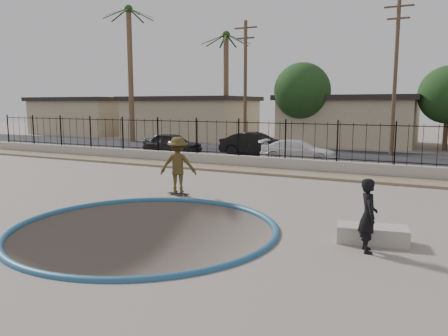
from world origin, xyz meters
name	(u,v)px	position (x,y,z in m)	size (l,w,h in m)	color
ground	(295,187)	(0.00, 12.00, -1.10)	(120.00, 120.00, 2.20)	slate
bowl_pit	(145,229)	(0.00, -1.00, 0.00)	(6.84, 6.84, 1.80)	#4E443C
coping_ring	(145,229)	(0.00, -1.00, 0.00)	(7.04, 7.04, 0.20)	#245276
rock_strip	(277,172)	(0.00, 9.20, 0.06)	(42.00, 1.60, 0.11)	#968762
retaining_wall	(285,164)	(0.00, 10.30, 0.30)	(42.00, 0.45, 0.60)	gray
fence	(285,140)	(0.00, 10.30, 1.50)	(40.00, 0.04, 1.80)	black
street	(319,156)	(0.00, 17.00, 0.02)	(90.00, 8.00, 0.04)	black
house_west_far	(89,115)	(-28.00, 26.50, 1.97)	(10.60, 8.60, 3.90)	tan
house_west	(191,117)	(-15.00, 26.50, 1.97)	(11.60, 8.60, 3.90)	tan
house_center	(350,119)	(0.00, 26.50, 1.97)	(10.60, 8.60, 3.90)	tan
palm_left	(130,47)	(-17.00, 20.00, 7.95)	(2.30, 2.30, 11.30)	brown
palm_mid	(226,63)	(-10.00, 24.00, 6.69)	(2.30, 2.30, 9.30)	brown
utility_pole_left	(245,83)	(-6.00, 19.00, 4.70)	(1.70, 0.24, 9.00)	#473323
utility_pole_mid	(395,75)	(4.00, 19.00, 4.96)	(1.70, 0.24, 9.50)	#473323
street_tree_left	(302,91)	(-3.00, 23.00, 4.19)	(4.32, 4.32, 6.36)	#473323
street_tree_mid	(448,95)	(7.00, 24.00, 3.84)	(3.96, 3.96, 5.83)	#473323
skater	(178,168)	(-1.51, 3.00, 0.99)	(1.28, 0.74, 1.99)	brown
skateboard	(179,194)	(-1.51, 3.00, 0.06)	(0.80, 0.22, 0.07)	black
videographer	(368,215)	(5.46, -0.23, 0.82)	(0.60, 0.39, 1.64)	black
concrete_ledge	(372,234)	(5.47, 0.49, 0.20)	(1.60, 0.70, 0.40)	#A69F94
car_a	(172,143)	(-8.75, 13.63, 0.71)	(1.58, 3.94, 1.34)	black
car_b	(256,144)	(-3.49, 15.00, 0.76)	(1.53, 4.39, 1.45)	black
car_c	(298,151)	(-0.28, 13.40, 0.65)	(1.72, 4.23, 1.23)	white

